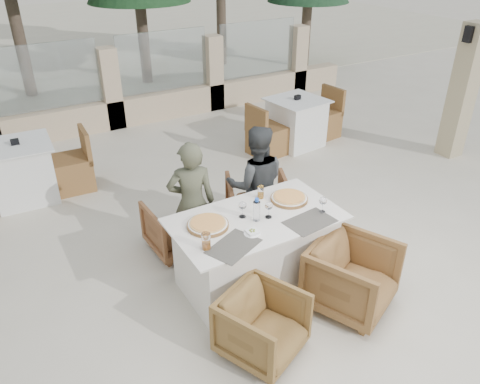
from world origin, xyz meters
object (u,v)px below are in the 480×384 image
pizza_left (208,224)px  beer_glass_right (261,192)px  water_bottle (257,209)px  pizza_right (289,198)px  armchair_near_left (262,325)px  armchair_near_right (352,277)px  bg_table_a (23,172)px  bg_table_b (296,123)px  diner_left (192,203)px  wine_glass_near (269,209)px  dining_table (256,251)px  armchair_far_right (258,205)px  armchair_far_left (177,226)px  diner_right (256,185)px  wine_glass_corner (323,204)px  olive_dish (252,232)px  wine_glass_centre (243,208)px  beer_glass_left (206,241)px

pizza_left → beer_glass_right: beer_glass_right is taller
water_bottle → pizza_right: bearing=16.8°
armchair_near_left → armchair_near_right: size_ratio=0.86×
bg_table_a → bg_table_b: size_ratio=1.00×
pizza_left → diner_left: 0.62m
wine_glass_near → beer_glass_right: bearing=69.0°
dining_table → armchair_near_left: size_ratio=2.55×
pizza_right → beer_glass_right: beer_glass_right is taller
armchair_far_right → bg_table_b: 2.58m
pizza_left → armchair_far_left: (0.03, 0.84, -0.51)m
diner_right → armchair_far_left: bearing=8.3°
wine_glass_corner → olive_dish: size_ratio=1.67×
wine_glass_centre → armchair_far_left: wine_glass_centre is taller
armchair_near_left → diner_left: diner_left is taller
wine_glass_centre → armchair_far_right: 1.12m
wine_glass_centre → beer_glass_right: (0.34, 0.21, -0.03)m
wine_glass_corner → armchair_far_right: 1.18m
bg_table_a → wine_glass_near: bearing=-56.2°
wine_glass_near → diner_left: diner_left is taller
wine_glass_near → olive_dish: wine_glass_near is taller
beer_glass_right → armchair_far_right: beer_glass_right is taller
beer_glass_right → pizza_right: bearing=-40.0°
beer_glass_left → wine_glass_centre: bearing=28.1°
olive_dish → diner_left: diner_left is taller
wine_glass_centre → beer_glass_right: bearing=32.4°
dining_table → bg_table_a: same height
armchair_far_left → diner_right: bearing=160.6°
beer_glass_right → diner_right: bearing=63.7°
olive_dish → diner_right: diner_right is taller
pizza_left → pizza_right: (0.91, 0.01, -0.00)m
wine_glass_centre → olive_dish: bearing=-103.5°
dining_table → armchair_near_left: 0.88m
pizza_left → armchair_near_left: bearing=-87.3°
wine_glass_near → diner_right: size_ratio=0.14×
armchair_far_left → beer_glass_left: bearing=77.5°
bg_table_a → bg_table_b: (4.09, -0.36, 0.00)m
pizza_right → wine_glass_centre: wine_glass_centre is taller
pizza_right → wine_glass_near: size_ratio=2.00×
wine_glass_near → armchair_far_right: (0.44, 0.87, -0.54)m
pizza_right → bg_table_b: bearing=52.1°
beer_glass_left → olive_dish: (0.45, -0.01, -0.05)m
armchair_near_right → bg_table_a: bearing=97.8°
beer_glass_right → bg_table_a: beer_glass_right is taller
dining_table → wine_glass_corner: (0.59, -0.23, 0.48)m
armchair_far_left → armchair_far_right: 0.97m
olive_dish → pizza_left: bearing=133.4°
dining_table → wine_glass_centre: bearing=142.6°
water_bottle → bg_table_b: bearing=47.5°
beer_glass_right → armchair_near_left: (-0.65, -1.07, -0.55)m
bg_table_a → beer_glass_left: bearing=-68.3°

